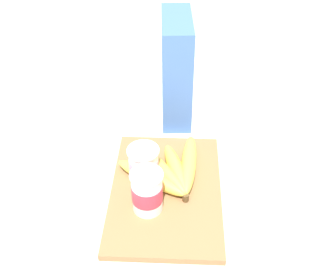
{
  "coord_description": "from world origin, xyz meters",
  "views": [
    {
      "loc": [
        -0.6,
        -0.03,
        0.67
      ],
      "look_at": [
        0.11,
        0.0,
        0.07
      ],
      "focal_mm": 43.23,
      "sensor_mm": 36.0,
      "label": 1
    }
  ],
  "objects_px": {
    "yogurt_cup_front": "(147,192)",
    "cereal_box": "(176,69)",
    "banana_bunch": "(170,170)",
    "cutting_board": "(166,192)",
    "yogurt_cup_back": "(144,164)"
  },
  "relations": [
    {
      "from": "banana_bunch",
      "to": "yogurt_cup_front",
      "type": "bearing_deg",
      "value": 155.19
    },
    {
      "from": "cereal_box",
      "to": "banana_bunch",
      "type": "xyz_separation_m",
      "value": [
        -0.26,
        0.0,
        -0.1
      ]
    },
    {
      "from": "cutting_board",
      "to": "cereal_box",
      "type": "xyz_separation_m",
      "value": [
        0.3,
        -0.01,
        0.13
      ]
    },
    {
      "from": "yogurt_cup_front",
      "to": "cereal_box",
      "type": "bearing_deg",
      "value": -7.72
    },
    {
      "from": "cereal_box",
      "to": "banana_bunch",
      "type": "bearing_deg",
      "value": 175.32
    },
    {
      "from": "cutting_board",
      "to": "banana_bunch",
      "type": "xyz_separation_m",
      "value": [
        0.04,
        -0.01,
        0.03
      ]
    },
    {
      "from": "yogurt_cup_back",
      "to": "cutting_board",
      "type": "bearing_deg",
      "value": -122.94
    },
    {
      "from": "cutting_board",
      "to": "banana_bunch",
      "type": "relative_size",
      "value": 1.71
    },
    {
      "from": "cereal_box",
      "to": "yogurt_cup_back",
      "type": "relative_size",
      "value": 3.27
    },
    {
      "from": "yogurt_cup_back",
      "to": "banana_bunch",
      "type": "height_order",
      "value": "yogurt_cup_back"
    },
    {
      "from": "yogurt_cup_front",
      "to": "banana_bunch",
      "type": "distance_m",
      "value": 0.11
    },
    {
      "from": "cutting_board",
      "to": "banana_bunch",
      "type": "height_order",
      "value": "banana_bunch"
    },
    {
      "from": "cutting_board",
      "to": "banana_bunch",
      "type": "bearing_deg",
      "value": -11.42
    },
    {
      "from": "cereal_box",
      "to": "banana_bunch",
      "type": "distance_m",
      "value": 0.28
    },
    {
      "from": "yogurt_cup_front",
      "to": "yogurt_cup_back",
      "type": "bearing_deg",
      "value": 9.69
    }
  ]
}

